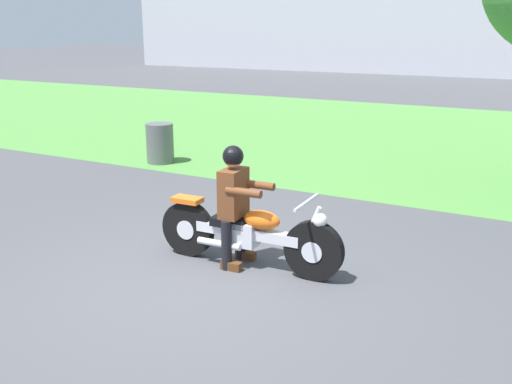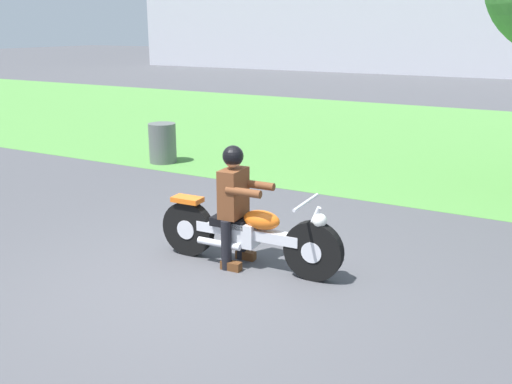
{
  "view_description": "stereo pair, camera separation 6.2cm",
  "coord_description": "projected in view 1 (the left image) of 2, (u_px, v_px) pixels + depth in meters",
  "views": [
    {
      "loc": [
        3.27,
        -4.69,
        2.7
      ],
      "look_at": [
        0.19,
        0.96,
        0.85
      ],
      "focal_mm": 40.69,
      "sensor_mm": 36.0,
      "label": 1
    },
    {
      "loc": [
        3.32,
        -4.66,
        2.7
      ],
      "look_at": [
        0.19,
        0.96,
        0.85
      ],
      "focal_mm": 40.69,
      "sensor_mm": 36.0,
      "label": 2
    }
  ],
  "objects": [
    {
      "name": "trash_can",
      "position": [
        160.0,
        143.0,
        11.78
      ],
      "size": [
        0.55,
        0.55,
        0.81
      ],
      "primitive_type": "cylinder",
      "color": "#595E5B",
      "rests_on": "ground"
    },
    {
      "name": "motorcycle_lead",
      "position": [
        248.0,
        234.0,
        6.65
      ],
      "size": [
        2.3,
        0.66,
        0.89
      ],
      "rotation": [
        0.0,
        0.0,
        0.04
      ],
      "color": "black",
      "rests_on": "ground"
    },
    {
      "name": "grass_verge",
      "position": [
        420.0,
        137.0,
        14.6
      ],
      "size": [
        60.0,
        12.0,
        0.01
      ],
      "primitive_type": "cube",
      "color": "#549342",
      "rests_on": "ground"
    },
    {
      "name": "rider_lead",
      "position": [
        235.0,
        196.0,
        6.61
      ],
      "size": [
        0.56,
        0.48,
        1.42
      ],
      "rotation": [
        0.0,
        0.0,
        0.04
      ],
      "color": "black",
      "rests_on": "ground"
    },
    {
      "name": "ground",
      "position": [
        198.0,
        288.0,
        6.21
      ],
      "size": [
        120.0,
        120.0,
        0.0
      ],
      "primitive_type": "plane",
      "color": "#4C4C51"
    }
  ]
}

